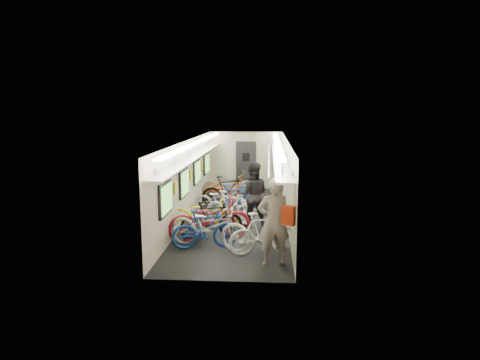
# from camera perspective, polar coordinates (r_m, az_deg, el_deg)

# --- Properties ---
(train_car_shell) EXTENTS (10.00, 10.00, 10.00)m
(train_car_shell) POSITION_cam_1_polar(r_m,az_deg,el_deg) (13.74, -1.64, 2.45)
(train_car_shell) COLOR black
(train_car_shell) RESTS_ON ground
(bicycle_0) EXTENTS (2.22, 1.39, 1.10)m
(bicycle_0) POSITION_cam_1_polar(r_m,az_deg,el_deg) (10.31, -4.14, -6.18)
(bicycle_0) COLOR #B1B2B6
(bicycle_0) RESTS_ON ground
(bicycle_1) EXTENTS (1.65, 0.81, 0.96)m
(bicycle_1) POSITION_cam_1_polar(r_m,az_deg,el_deg) (10.33, -4.69, -6.58)
(bicycle_1) COLOR navy
(bicycle_1) RESTS_ON ground
(bicycle_2) EXTENTS (2.26, 1.46, 1.12)m
(bicycle_2) POSITION_cam_1_polar(r_m,az_deg,el_deg) (10.93, -4.05, -5.22)
(bicycle_2) COLOR maroon
(bicycle_2) RESTS_ON ground
(bicycle_3) EXTENTS (1.72, 1.00, 1.00)m
(bicycle_3) POSITION_cam_1_polar(r_m,az_deg,el_deg) (11.10, -3.82, -5.33)
(bicycle_3) COLOR black
(bicycle_3) RESTS_ON ground
(bicycle_4) EXTENTS (1.92, 0.69, 1.00)m
(bicycle_4) POSITION_cam_1_polar(r_m,az_deg,el_deg) (11.66, -4.81, -4.59)
(bicycle_4) COLOR yellow
(bicycle_4) RESTS_ON ground
(bicycle_5) EXTENTS (1.65, 0.98, 0.96)m
(bicycle_5) POSITION_cam_1_polar(r_m,az_deg,el_deg) (12.58, -1.26, -3.64)
(bicycle_5) COLOR silver
(bicycle_5) RESTS_ON ground
(bicycle_6) EXTENTS (1.88, 1.03, 0.94)m
(bicycle_6) POSITION_cam_1_polar(r_m,az_deg,el_deg) (13.59, -2.56, -2.71)
(bicycle_6) COLOR #A5A5A9
(bicycle_6) RESTS_ON ground
(bicycle_7) EXTENTS (1.64, 0.82, 0.95)m
(bicycle_7) POSITION_cam_1_polar(r_m,az_deg,el_deg) (13.90, -0.90, -2.41)
(bicycle_7) COLOR #1D46AF
(bicycle_7) RESTS_ON ground
(bicycle_8) EXTENTS (1.90, 1.14, 0.94)m
(bicycle_8) POSITION_cam_1_polar(r_m,az_deg,el_deg) (14.53, -1.87, -1.90)
(bicycle_8) COLOR #9B2410
(bicycle_8) RESTS_ON ground
(bicycle_9) EXTENTS (1.83, 0.83, 1.06)m
(bicycle_9) POSITION_cam_1_polar(r_m,az_deg,el_deg) (14.75, -1.70, -1.49)
(bicycle_9) COLOR black
(bicycle_9) RESTS_ON ground
(bicycle_10) EXTENTS (1.86, 0.84, 0.94)m
(bicycle_10) POSITION_cam_1_polar(r_m,az_deg,el_deg) (15.73, -1.64, -1.03)
(bicycle_10) COLOR orange
(bicycle_10) RESTS_ON ground
(bicycle_11) EXTENTS (1.72, 1.13, 1.01)m
(bicycle_11) POSITION_cam_1_polar(r_m,az_deg,el_deg) (9.94, 3.06, -7.04)
(bicycle_11) COLOR silver
(bicycle_11) RESTS_ON ground
(bicycle_12) EXTENTS (2.16, 1.15, 1.08)m
(bicycle_12) POSITION_cam_1_polar(r_m,az_deg,el_deg) (15.93, -1.45, -0.65)
(bicycle_12) COLOR #5E5D62
(bicycle_12) RESTS_ON ground
(passenger_near) EXTENTS (0.77, 0.58, 1.91)m
(passenger_near) POSITION_cam_1_polar(r_m,az_deg,el_deg) (9.13, 4.51, -5.61)
(passenger_near) COLOR gray
(passenger_near) RESTS_ON ground
(passenger_mid) EXTENTS (0.93, 0.73, 1.86)m
(passenger_mid) POSITION_cam_1_polar(r_m,az_deg,el_deg) (12.12, 1.70, -1.96)
(passenger_mid) COLOR black
(passenger_mid) RESTS_ON ground
(backpack) EXTENTS (0.29, 0.22, 0.38)m
(backpack) POSITION_cam_1_polar(r_m,az_deg,el_deg) (8.38, 6.44, -4.71)
(backpack) COLOR red
(backpack) RESTS_ON passenger_near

